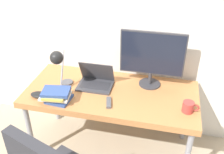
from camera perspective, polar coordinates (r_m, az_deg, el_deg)
wall_back at (r=2.55m, az=2.04°, el=13.26°), size 8.00×0.05×2.60m
desk at (r=2.47m, az=-0.20°, el=-4.29°), size 1.59×0.72×0.71m
laptop at (r=2.50m, az=-3.57°, el=-0.88°), size 0.33×0.24×0.23m
monitor at (r=2.41m, az=8.71°, el=4.46°), size 0.59×0.21×0.54m
desk_lamp at (r=2.32m, az=-11.65°, el=3.37°), size 0.12×0.27×0.42m
book_stack at (r=2.34m, az=-11.99°, el=-3.89°), size 0.27×0.22×0.11m
tv_remote at (r=2.28m, az=-0.73°, el=-5.58°), size 0.07×0.15×0.02m
mug at (r=2.26m, az=16.31°, el=-6.28°), size 0.14×0.10×0.09m
game_controller at (r=2.44m, az=-15.61°, el=-3.74°), size 0.16×0.10×0.04m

